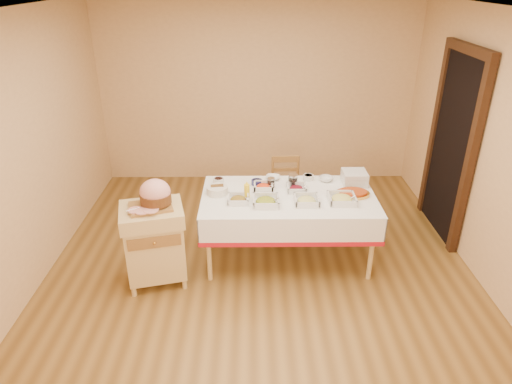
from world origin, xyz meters
TOP-DOWN VIEW (x-y plane):
  - room_shell at (0.00, 0.00)m, footprint 5.00×5.00m
  - doorway at (2.20, 0.90)m, footprint 0.09×1.10m
  - dining_table at (0.30, 0.30)m, footprint 1.82×1.02m
  - butcher_cart at (-1.05, -0.12)m, footprint 0.69×0.62m
  - dining_chair at (0.34, 1.14)m, footprint 0.39×0.37m
  - ham_on_board at (-1.01, -0.09)m, footprint 0.42×0.40m
  - serving_dish_a at (-0.22, 0.16)m, footprint 0.22×0.21m
  - serving_dish_b at (0.06, 0.10)m, footprint 0.26×0.26m
  - serving_dish_c at (0.47, 0.12)m, footprint 0.25×0.25m
  - serving_dish_d at (0.83, 0.15)m, footprint 0.27×0.27m
  - serving_dish_e at (0.04, 0.45)m, footprint 0.21×0.20m
  - serving_dish_f at (0.39, 0.41)m, footprint 0.21×0.20m
  - small_bowl_left at (-0.45, 0.62)m, footprint 0.12×0.12m
  - small_bowl_mid at (-0.03, 0.57)m, footprint 0.12×0.12m
  - small_bowl_right at (0.55, 0.70)m, footprint 0.12×0.12m
  - bowl_white_imported at (0.15, 0.71)m, footprint 0.18×0.18m
  - bowl_small_imported at (0.74, 0.66)m, footprint 0.16×0.16m
  - preserve_jar_left at (0.12, 0.51)m, footprint 0.08×0.08m
  - preserve_jar_right at (0.36, 0.53)m, footprint 0.11×0.11m
  - mustard_bottle at (-0.14, 0.26)m, footprint 0.06×0.06m
  - bread_basket at (-0.45, 0.35)m, footprint 0.23×0.23m
  - plate_stack at (1.05, 0.59)m, footprint 0.26×0.26m
  - brass_platter at (0.97, 0.30)m, footprint 0.36×0.26m

SIDE VIEW (x-z plane):
  - dining_chair at x=0.34m, z-range 0.01..0.84m
  - butcher_cart at x=-1.05m, z-range 0.06..0.90m
  - dining_table at x=0.30m, z-range 0.22..0.98m
  - bowl_white_imported at x=0.15m, z-range 0.76..0.80m
  - brass_platter at x=0.97m, z-range 0.76..0.81m
  - bowl_small_imported at x=0.74m, z-range 0.76..0.81m
  - small_bowl_mid at x=-0.03m, z-range 0.76..0.82m
  - serving_dish_a at x=-0.22m, z-range 0.74..0.84m
  - serving_dish_f at x=0.39m, z-range 0.74..0.84m
  - small_bowl_left at x=-0.45m, z-range 0.76..0.82m
  - serving_dish_e at x=0.04m, z-range 0.74..0.84m
  - serving_dish_c at x=0.47m, z-range 0.74..0.84m
  - small_bowl_right at x=0.55m, z-range 0.76..0.82m
  - serving_dish_d at x=0.83m, z-range 0.74..0.85m
  - serving_dish_b at x=0.06m, z-range 0.74..0.85m
  - bread_basket at x=-0.45m, z-range 0.75..0.85m
  - preserve_jar_left at x=0.12m, z-range 0.75..0.86m
  - preserve_jar_right at x=0.36m, z-range 0.75..0.89m
  - plate_stack at x=1.05m, z-range 0.76..0.90m
  - mustard_bottle at x=-0.14m, z-range 0.75..0.93m
  - ham_on_board at x=-1.01m, z-range 0.82..1.10m
  - doorway at x=2.20m, z-range 0.01..2.21m
  - room_shell at x=0.00m, z-range -1.20..3.80m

